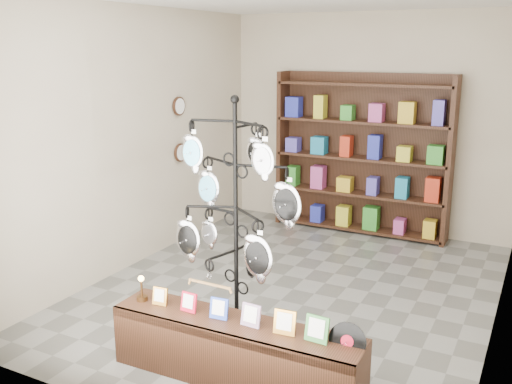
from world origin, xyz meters
TOP-DOWN VIEW (x-y plane):
  - ground at (0.00, 0.00)m, footprint 5.00×5.00m
  - room_envelope at (0.00, 0.00)m, footprint 5.00×5.00m
  - display_tree at (0.05, -1.32)m, footprint 1.11×1.00m
  - front_shelf at (0.30, -1.79)m, footprint 2.03×0.45m
  - back_shelving at (0.00, 2.30)m, footprint 2.42×0.36m
  - wall_clocks at (-1.97, 0.80)m, footprint 0.03×0.24m

SIDE VIEW (x-z plane):
  - ground at x=0.00m, z-range 0.00..0.00m
  - front_shelf at x=0.30m, z-range -0.11..0.61m
  - back_shelving at x=0.00m, z-range -0.07..2.13m
  - display_tree at x=0.05m, z-range 0.17..2.34m
  - wall_clocks at x=-1.97m, z-range 1.08..1.92m
  - room_envelope at x=0.00m, z-range -0.65..4.35m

